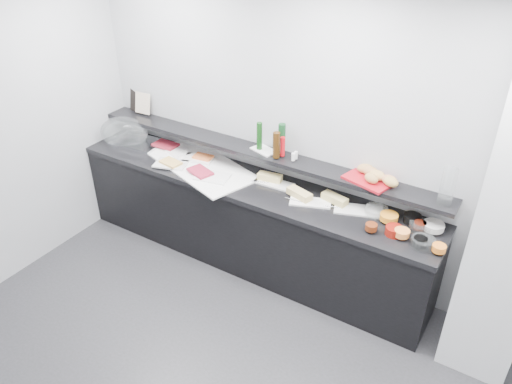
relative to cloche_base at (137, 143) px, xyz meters
The scene contains 54 objects.
back_wall 2.16m from the cloche_base, ahead, with size 5.00×0.02×2.70m, color #A7AAAE.
ceiling 3.25m from the cloche_base, 39.62° to the right, with size 5.00×5.00×0.00m, color white.
buffet_cabinet 1.48m from the cloche_base, ahead, with size 3.60×0.60×0.85m, color black.
counter_top 1.40m from the cloche_base, ahead, with size 3.62×0.62×0.05m, color black.
wall_shelf 1.42m from the cloche_base, ahead, with size 3.60×0.25×0.04m, color black.
cloche_base is the anchor object (origin of this frame).
cloche_dome 0.17m from the cloche_base, 160.13° to the right, with size 0.50×0.33×0.34m, color white.
linen_runner 0.85m from the cloche_base, ahead, with size 1.18×0.56×0.01m, color white.
platter_meat_a 0.48m from the cloche_base, 10.72° to the left, with size 0.31×0.21×0.01m, color white.
food_meat_a 0.32m from the cloche_base, 16.71° to the left, with size 0.25×0.16×0.02m, color maroon.
platter_salmon 0.76m from the cloche_base, ahead, with size 0.29×0.19×0.01m, color white.
food_salmon 0.81m from the cloche_base, ahead, with size 0.19×0.12×0.02m, color orange.
platter_cheese 0.63m from the cloche_base, 16.21° to the right, with size 0.31×0.21×0.01m, color silver.
food_cheese 0.63m from the cloche_base, 16.32° to the right, with size 0.21×0.13×0.02m, color #D8A954.
platter_meat_b 1.11m from the cloche_base, ahead, with size 0.31×0.21×0.01m, color white.
food_meat_b 0.97m from the cloche_base, 10.10° to the right, with size 0.24×0.15×0.02m, color maroon.
sandwich_plate_left 1.63m from the cloche_base, ahead, with size 0.36×0.16×0.01m, color silver.
sandwich_food_left 1.57m from the cloche_base, ahead, with size 0.22×0.09×0.06m, color #E8CF7A.
tongs_left 1.51m from the cloche_base, ahead, with size 0.01×0.01×0.16m, color #B3B5BB.
sandwich_plate_mid 2.05m from the cloche_base, ahead, with size 0.35×0.15×0.01m, color white.
sandwich_food_mid 1.93m from the cloche_base, ahead, with size 0.24×0.09×0.06m, color tan.
tongs_mid 1.92m from the cloche_base, ahead, with size 0.01×0.01×0.16m, color silver.
sandwich_plate_right 2.45m from the cloche_base, ahead, with size 0.40×0.17×0.01m, color silver.
sandwich_food_right 2.23m from the cloche_base, ahead, with size 0.23×0.09×0.06m, color tan.
tongs_right 2.26m from the cloche_base, ahead, with size 0.01×0.01×0.16m, color silver.
bowl_glass_fruit 2.59m from the cloche_base, ahead, with size 0.19×0.19×0.07m, color white.
fill_glass_fruit 2.72m from the cloche_base, ahead, with size 0.15×0.15×0.05m, color orange.
bowl_black_jam 2.88m from the cloche_base, ahead, with size 0.14×0.14×0.07m, color black.
fill_black_jam 2.96m from the cloche_base, ahead, with size 0.10×0.10×0.05m, color #4E160B.
bowl_glass_cream 2.97m from the cloche_base, ahead, with size 0.18×0.18×0.07m, color white.
fill_glass_cream 3.06m from the cloche_base, ahead, with size 0.17×0.17×0.05m, color silver.
bowl_red_jam 2.81m from the cloche_base, ahead, with size 0.14×0.14×0.07m, color maroon.
fill_red_jam 2.65m from the cloche_base, ahead, with size 0.09×0.09×0.05m, color #5D230D.
bowl_glass_salmon 3.05m from the cloche_base, ahead, with size 0.18×0.18×0.07m, color silver.
fill_glass_salmon 2.88m from the cloche_base, ahead, with size 0.12×0.12×0.05m, color #FC8C3D.
bowl_black_fruit 3.03m from the cloche_base, ahead, with size 0.11×0.11×0.07m, color black.
fill_black_fruit 3.17m from the cloche_base, ahead, with size 0.10×0.10×0.05m, color orange.
framed_print 0.47m from the cloche_base, 119.97° to the left, with size 0.24×0.02×0.26m, color black.
print_art 0.42m from the cloche_base, 106.33° to the left, with size 0.19×0.00×0.22m, color beige.
condiment_tray 1.48m from the cloche_base, ahead, with size 0.24×0.15×0.01m, color white.
bottle_green_a 1.47m from the cloche_base, ahead, with size 0.05×0.05×0.26m, color #103C12.
bottle_brown 1.67m from the cloche_base, ahead, with size 0.06×0.06×0.24m, color #38200A.
bottle_green_b 1.68m from the cloche_base, ahead, with size 0.07×0.07×0.28m, color #103C1B.
bottle_hot 1.70m from the cloche_base, ahead, with size 0.04×0.04×0.18m, color red.
shaker_salt 1.81m from the cloche_base, ahead, with size 0.03×0.03×0.07m, color white.
shaker_pepper 1.81m from the cloche_base, ahead, with size 0.03×0.03×0.07m, color white.
bread_tray 2.49m from the cloche_base, ahead, with size 0.38×0.26×0.02m, color #B2131F.
bread_roll_nw 2.48m from the cloche_base, ahead, with size 0.14×0.09×0.08m, color #AD7442.
bread_roll_n 2.43m from the cloche_base, ahead, with size 0.14×0.09×0.08m, color #AA7A41.
bread_roll_s 2.53m from the cloche_base, ahead, with size 0.13×0.08×0.08m, color #AB7C41.
bread_roll_se 2.68m from the cloche_base, ahead, with size 0.13×0.08×0.08m, color tan.
bread_roll_midw 2.55m from the cloche_base, ahead, with size 0.15×0.09×0.08m, color tan.
bread_roll_mide 2.66m from the cloche_base, ahead, with size 0.14×0.09×0.08m, color #BC7647.
carafe 3.11m from the cloche_base, ahead, with size 0.11×0.11×0.30m, color white.
Camera 1 is at (1.46, -1.62, 3.23)m, focal length 35.00 mm.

